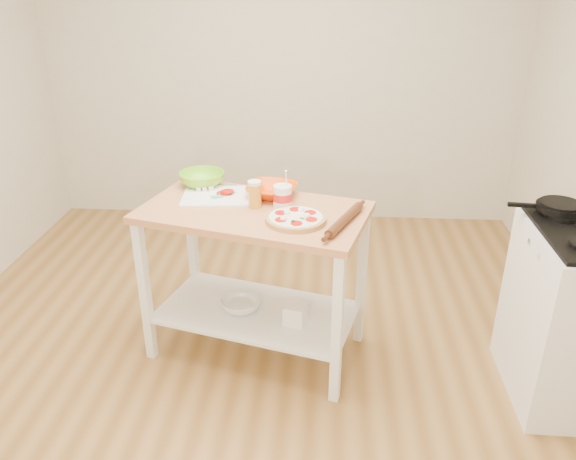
% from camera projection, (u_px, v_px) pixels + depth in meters
% --- Properties ---
extents(room_shell, '(4.04, 4.54, 2.74)m').
position_uv_depth(room_shell, '(241.00, 139.00, 2.59)').
color(room_shell, olive).
rests_on(room_shell, ground).
extents(prep_island, '(1.32, 0.94, 0.90)m').
position_uv_depth(prep_island, '(255.00, 251.00, 3.10)').
color(prep_island, tan).
rests_on(prep_island, ground).
extents(skillet, '(0.37, 0.24, 0.03)m').
position_uv_depth(skillet, '(559.00, 207.00, 2.82)').
color(skillet, black).
rests_on(skillet, gas_stove).
extents(pizza, '(0.31, 0.31, 0.05)m').
position_uv_depth(pizza, '(296.00, 218.00, 2.84)').
color(pizza, tan).
rests_on(pizza, prep_island).
extents(cutting_board, '(0.42, 0.33, 0.04)m').
position_uv_depth(cutting_board, '(218.00, 195.00, 3.15)').
color(cutting_board, white).
rests_on(cutting_board, prep_island).
extents(spatula, '(0.13, 0.12, 0.01)m').
position_uv_depth(spatula, '(222.00, 195.00, 3.14)').
color(spatula, '#41B398').
rests_on(spatula, cutting_board).
extents(knife, '(0.27, 0.08, 0.01)m').
position_uv_depth(knife, '(207.00, 186.00, 3.26)').
color(knife, silver).
rests_on(knife, cutting_board).
extents(orange_bowl, '(0.33, 0.33, 0.07)m').
position_uv_depth(orange_bowl, '(272.00, 191.00, 3.14)').
color(orange_bowl, '#E54303').
rests_on(orange_bowl, prep_island).
extents(green_bowl, '(0.32, 0.32, 0.08)m').
position_uv_depth(green_bowl, '(202.00, 179.00, 3.29)').
color(green_bowl, '#78CA20').
rests_on(green_bowl, prep_island).
extents(beer_pint, '(0.07, 0.07, 0.15)m').
position_uv_depth(beer_pint, '(255.00, 194.00, 2.99)').
color(beer_pint, orange).
rests_on(beer_pint, prep_island).
extents(yogurt_tub, '(0.10, 0.10, 0.22)m').
position_uv_depth(yogurt_tub, '(283.00, 196.00, 2.99)').
color(yogurt_tub, white).
rests_on(yogurt_tub, prep_island).
extents(rolling_pin, '(0.20, 0.39, 0.05)m').
position_uv_depth(rolling_pin, '(345.00, 220.00, 2.80)').
color(rolling_pin, '#502712').
rests_on(rolling_pin, prep_island).
extents(shelf_glass_bowl, '(0.25, 0.25, 0.07)m').
position_uv_depth(shelf_glass_bowl, '(241.00, 304.00, 3.25)').
color(shelf_glass_bowl, silver).
rests_on(shelf_glass_bowl, prep_island).
extents(shelf_bin, '(0.14, 0.14, 0.11)m').
position_uv_depth(shelf_bin, '(295.00, 314.00, 3.13)').
color(shelf_bin, white).
rests_on(shelf_bin, prep_island).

